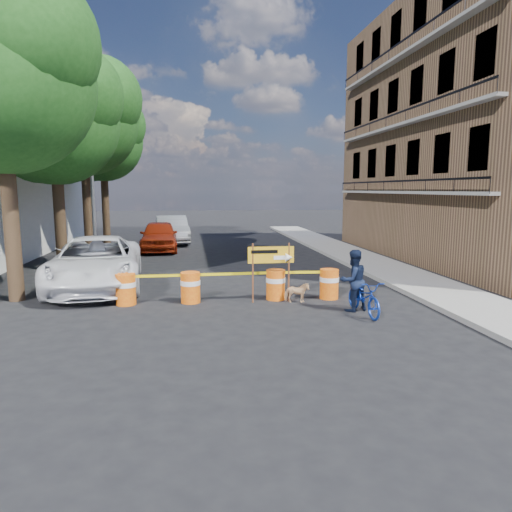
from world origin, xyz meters
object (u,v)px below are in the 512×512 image
object	(u,v)px
pedestrian	(353,280)
suv_white	(96,263)
barrel_mid_right	(276,284)
detour_sign	(277,259)
sedan_red	(159,236)
barrel_far_left	(126,289)
dog	(297,293)
barrel_mid_left	(190,287)
barrel_far_right	(329,283)
sedan_silver	(172,229)
bicycle	(365,281)

from	to	relation	value
pedestrian	suv_white	xyz separation A→B (m)	(-7.51, 4.02, 0.01)
pedestrian	barrel_mid_right	bearing A→B (deg)	-56.65
detour_sign	sedan_red	distance (m)	12.77
barrel_far_left	sedan_red	distance (m)	11.78
pedestrian	barrel_far_left	bearing A→B (deg)	-30.17
barrel_far_left	dog	world-z (taller)	barrel_far_left
pedestrian	barrel_mid_left	bearing A→B (deg)	-35.51
barrel_far_left	barrel_mid_left	xyz separation A→B (m)	(1.84, -0.01, 0.00)
barrel_far_left	barrel_mid_right	distance (m)	4.37
barrel_far_right	sedan_silver	xyz separation A→B (m)	(-5.29, 15.28, 0.37)
barrel_mid_left	sedan_silver	distance (m)	15.25
barrel_mid_right	barrel_mid_left	bearing A→B (deg)	-179.09
barrel_far_right	dog	size ratio (longest dim) A/B	1.27
barrel_far_right	suv_white	distance (m)	7.74
barrel_far_left	bicycle	world-z (taller)	bicycle
barrel_mid_right	pedestrian	xyz separation A→B (m)	(1.84, -1.57, 0.37)
barrel_mid_right	sedan_red	distance (m)	12.48
barrel_far_right	barrel_mid_right	bearing A→B (deg)	175.59
detour_sign	pedestrian	bearing A→B (deg)	-34.21
barrel_far_right	suv_white	world-z (taller)	suv_white
dog	sedan_silver	bearing A→B (deg)	25.30
barrel_far_right	bicycle	world-z (taller)	bicycle
barrel_mid_left	sedan_silver	world-z (taller)	sedan_silver
barrel_far_left	barrel_far_right	xyz separation A→B (m)	(5.99, -0.10, 0.00)
suv_white	sedan_silver	xyz separation A→B (m)	(1.99, 12.70, -0.01)
barrel_mid_left	barrel_far_left	bearing A→B (deg)	179.68
suv_white	sedan_red	distance (m)	9.41
barrel_mid_right	barrel_far_right	world-z (taller)	same
pedestrian	bicycle	world-z (taller)	bicycle
suv_white	sedan_silver	bearing A→B (deg)	75.75
detour_sign	barrel_mid_right	bearing A→B (deg)	83.77
bicycle	sedan_red	size ratio (longest dim) A/B	0.38
detour_sign	dog	xyz separation A→B (m)	(0.57, -0.17, -0.97)
barrel_far_left	detour_sign	xyz separation A→B (m)	(4.34, -0.28, 0.80)
barrel_far_right	sedan_red	size ratio (longest dim) A/B	0.19
detour_sign	sedan_silver	bearing A→B (deg)	102.86
dog	suv_white	bearing A→B (deg)	74.88
bicycle	sedan_silver	world-z (taller)	bicycle
barrel_mid_left	barrel_far_right	xyz separation A→B (m)	(4.16, -0.09, 0.00)
barrel_far_right	pedestrian	bearing A→B (deg)	-81.33
dog	sedan_silver	xyz separation A→B (m)	(-4.21, 15.64, 0.54)
barrel_far_right	detour_sign	bearing A→B (deg)	-173.56
sedan_red	pedestrian	bearing A→B (deg)	-67.28
barrel_mid_left	barrel_mid_right	distance (m)	2.53
barrel_mid_right	barrel_far_right	xyz separation A→B (m)	(1.62, -0.13, 0.00)
barrel_far_right	sedan_red	xyz separation A→B (m)	(-5.83, 11.87, 0.34)
suv_white	dog	bearing A→B (deg)	-30.71
detour_sign	pedestrian	world-z (taller)	detour_sign
dog	suv_white	size ratio (longest dim) A/B	0.12
pedestrian	sedan_silver	world-z (taller)	same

